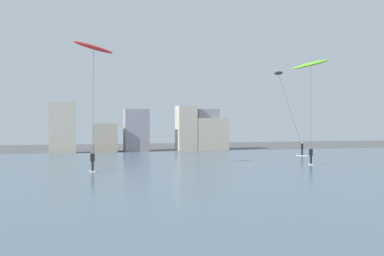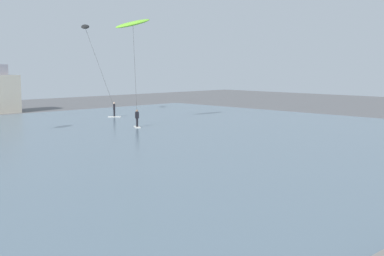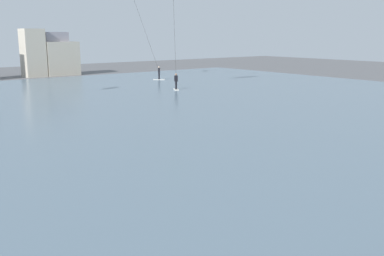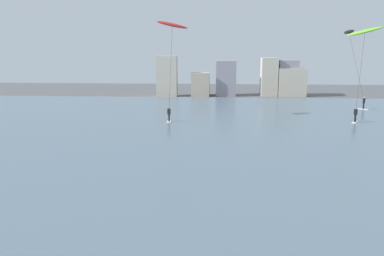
{
  "view_description": "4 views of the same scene",
  "coord_description": "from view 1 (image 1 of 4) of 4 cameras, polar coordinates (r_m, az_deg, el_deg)",
  "views": [
    {
      "loc": [
        -3.01,
        -1.14,
        4.15
      ],
      "look_at": [
        0.58,
        12.66,
        3.93
      ],
      "focal_mm": 40.66,
      "sensor_mm": 36.0,
      "label": 1
    },
    {
      "loc": [
        -12.16,
        -2.46,
        5.93
      ],
      "look_at": [
        0.26,
        10.15,
        3.77
      ],
      "focal_mm": 48.95,
      "sensor_mm": 36.0,
      "label": 2
    },
    {
      "loc": [
        -7.6,
        0.34,
        5.58
      ],
      "look_at": [
        0.72,
        10.89,
        2.67
      ],
      "focal_mm": 40.34,
      "sensor_mm": 36.0,
      "label": 3
    },
    {
      "loc": [
        3.18,
        -6.82,
        8.13
      ],
      "look_at": [
        1.72,
        15.99,
        3.34
      ],
      "focal_mm": 36.48,
      "sensor_mm": 36.0,
      "label": 4
    }
  ],
  "objects": [
    {
      "name": "kitesurfer_black",
      "position": [
        54.18,
        11.65,
        5.84
      ],
      "size": [
        3.59,
        4.66,
        10.44
      ],
      "color": "silver",
      "rests_on": "water_bay"
    },
    {
      "name": "far_shore_buildings",
      "position": [
        61.12,
        -4.55,
        -0.39
      ],
      "size": [
        24.65,
        4.65,
        6.64
      ],
      "color": "beige",
      "rests_on": "ground"
    },
    {
      "name": "kitesurfer_red",
      "position": [
        38.31,
        -12.79,
        9.2
      ],
      "size": [
        3.73,
        4.12,
        10.99
      ],
      "color": "silver",
      "rests_on": "water_bay"
    },
    {
      "name": "kitesurfer_lime",
      "position": [
        44.07,
        15.32,
        7.29
      ],
      "size": [
        3.83,
        2.91,
        10.33
      ],
      "color": "silver",
      "rests_on": "water_bay"
    },
    {
      "name": "water_bay",
      "position": [
        31.46,
        -9.03,
        -6.62
      ],
      "size": [
        84.0,
        52.0,
        0.1
      ],
      "primitive_type": "cube",
      "color": "slate",
      "rests_on": "ground"
    }
  ]
}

